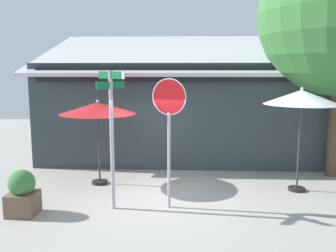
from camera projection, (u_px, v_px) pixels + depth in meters
ground_plane at (161, 197)px, 9.27m from camera, size 28.00×28.00×0.10m
cafe_building at (180, 107)px, 13.86m from camera, size 9.98×5.72×4.62m
street_sign_post at (112, 127)px, 8.11m from camera, size 0.68×0.63×3.14m
stop_sign at (169, 118)px, 8.14m from camera, size 0.77×0.32×2.98m
patio_umbrella_crimson_left at (98, 109)px, 9.90m from camera, size 2.08×2.08×2.35m
patio_umbrella_ivory_center at (302, 98)px, 9.26m from camera, size 1.91×1.91×2.72m
sidewalk_planter at (22, 193)px, 7.97m from camera, size 0.61×0.61×1.01m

